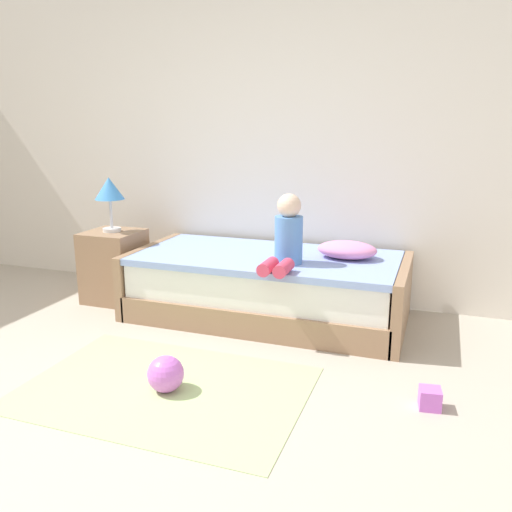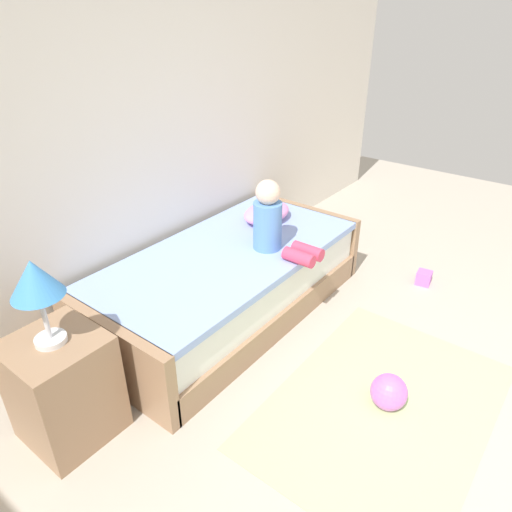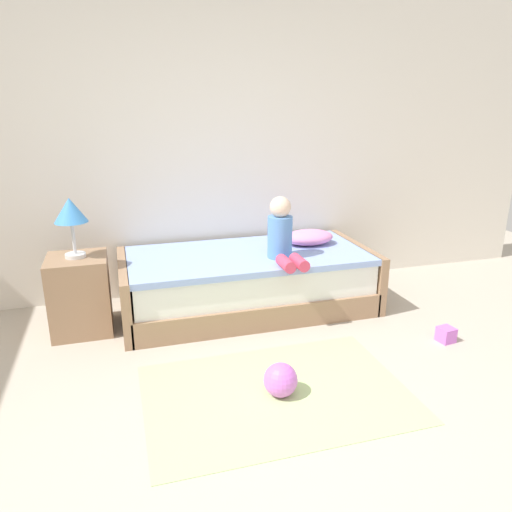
{
  "view_description": "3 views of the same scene",
  "coord_description": "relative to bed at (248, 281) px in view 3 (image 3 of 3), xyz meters",
  "views": [
    {
      "loc": [
        1.63,
        -1.69,
        1.47
      ],
      "look_at": [
        0.4,
        1.75,
        0.55
      ],
      "focal_mm": 36.81,
      "sensor_mm": 36.0,
      "label": 1
    },
    {
      "loc": [
        -1.73,
        0.11,
        2.04
      ],
      "look_at": [
        0.4,
        1.75,
        0.55
      ],
      "focal_mm": 32.54,
      "sensor_mm": 36.0,
      "label": 2
    },
    {
      "loc": [
        -0.62,
        -1.71,
        1.7
      ],
      "look_at": [
        0.4,
        1.75,
        0.55
      ],
      "focal_mm": 33.65,
      "sensor_mm": 36.0,
      "label": 3
    }
  ],
  "objects": [
    {
      "name": "bed",
      "position": [
        0.0,
        0.0,
        0.0
      ],
      "size": [
        2.11,
        1.0,
        0.5
      ],
      "color": "#997556",
      "rests_on": "ground"
    },
    {
      "name": "table_lamp",
      "position": [
        -1.35,
        -0.05,
        0.69
      ],
      "size": [
        0.24,
        0.24,
        0.45
      ],
      "color": "silver",
      "rests_on": "nightstand"
    },
    {
      "name": "toy_ball",
      "position": [
        -0.16,
        -1.32,
        -0.14
      ],
      "size": [
        0.21,
        0.21,
        0.21
      ],
      "primitive_type": "sphere",
      "color": "#CC66D8",
      "rests_on": "ground"
    },
    {
      "name": "child_figure",
      "position": [
        0.22,
        -0.23,
        0.46
      ],
      "size": [
        0.2,
        0.51,
        0.5
      ],
      "color": "#598CD1",
      "rests_on": "bed"
    },
    {
      "name": "ground_plane",
      "position": [
        -0.4,
        -2.0,
        -0.25
      ],
      "size": [
        9.2,
        9.2,
        0.0
      ],
      "primitive_type": "plane",
      "color": "#B2A899"
    },
    {
      "name": "toy_block",
      "position": [
        1.25,
        -1.01,
        -0.19
      ],
      "size": [
        0.13,
        0.13,
        0.11
      ],
      "primitive_type": "cube",
      "rotation": [
        0.0,
        0.0,
        1.71
      ],
      "color": "#CC66D8",
      "rests_on": "ground"
    },
    {
      "name": "wall_rear",
      "position": [
        -0.4,
        0.6,
        1.2
      ],
      "size": [
        7.2,
        0.1,
        2.9
      ],
      "primitive_type": "cube",
      "color": "silver",
      "rests_on": "ground"
    },
    {
      "name": "pillow",
      "position": [
        0.59,
        0.1,
        0.32
      ],
      "size": [
        0.44,
        0.3,
        0.13
      ],
      "primitive_type": "ellipsoid",
      "color": "#EA8CC6",
      "rests_on": "bed"
    },
    {
      "name": "area_rug",
      "position": [
        -0.18,
        -1.3,
        -0.24
      ],
      "size": [
        1.6,
        1.1,
        0.01
      ],
      "primitive_type": "cube",
      "color": "#B2D189",
      "rests_on": "ground"
    },
    {
      "name": "nightstand",
      "position": [
        -1.35,
        -0.05,
        0.05
      ],
      "size": [
        0.44,
        0.44,
        0.6
      ],
      "primitive_type": "cube",
      "color": "#997556",
      "rests_on": "ground"
    }
  ]
}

